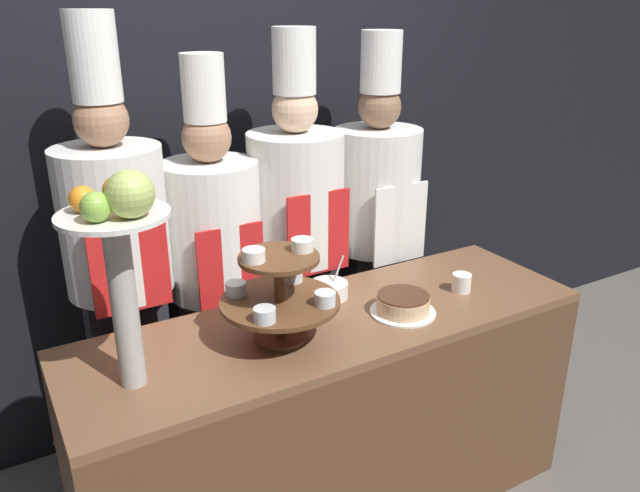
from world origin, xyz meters
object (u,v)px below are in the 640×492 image
cake_round (403,304)px  chef_center_left (215,262)px  fruit_pedestal (121,240)px  cup_white (462,283)px  chef_center_right (297,234)px  tiered_stand (280,292)px  chef_left (119,262)px  serving_bowl_far (329,290)px  chef_right (376,221)px

cake_round → chef_center_left: chef_center_left is taller
fruit_pedestal → cup_white: 1.35m
chef_center_left → chef_center_right: size_ratio=0.95×
fruit_pedestal → chef_center_right: bearing=35.4°
tiered_stand → chef_center_left: (-0.00, 0.59, -0.11)m
chef_left → chef_center_right: size_ratio=1.04×
fruit_pedestal → serving_bowl_far: fruit_pedestal is taller
chef_right → fruit_pedestal: bearing=-154.5°
fruit_pedestal → serving_bowl_far: (0.80, 0.22, -0.43)m
chef_left → chef_center_left: (0.38, -0.00, -0.08)m
serving_bowl_far → chef_right: chef_right is taller
tiered_stand → chef_right: (0.80, 0.59, -0.07)m
serving_bowl_far → tiered_stand: bearing=-147.5°
tiered_stand → cake_round: 0.50m
cake_round → cup_white: (0.31, 0.03, 0.00)m
chef_center_left → chef_left: bearing=180.0°
cake_round → tiered_stand: bearing=173.3°
chef_center_right → chef_center_left: bearing=-180.0°
tiered_stand → serving_bowl_far: bearing=32.5°
chef_right → chef_left: bearing=180.0°
chef_left → cake_round: bearing=-36.9°
cup_white → chef_center_left: 1.00m
tiered_stand → cup_white: bearing=-1.5°
chef_left → chef_right: (1.18, -0.00, -0.04)m
cup_white → fruit_pedestal: bearing=-179.7°
fruit_pedestal → chef_left: (0.11, 0.62, -0.32)m
tiered_stand → fruit_pedestal: (-0.49, -0.03, 0.29)m
chef_center_right → chef_right: bearing=-0.0°
tiered_stand → chef_center_left: size_ratio=0.23×
cake_round → cup_white: size_ratio=3.26×
fruit_pedestal → cup_white: size_ratio=8.95×
serving_bowl_far → chef_center_left: 0.50m
chef_center_left → cup_white: bearing=-37.6°
cake_round → cup_white: bearing=6.3°
tiered_stand → fruit_pedestal: 0.57m
cake_round → cup_white: 0.31m
cup_white → chef_right: size_ratio=0.04×
cup_white → chef_right: chef_right is taller
cake_round → chef_center_right: 0.66m
chef_left → chef_center_left: size_ratio=1.09×
cup_white → chef_right: 0.61m
chef_center_right → cake_round: bearing=-81.5°
chef_center_right → chef_right: size_ratio=1.01×
tiered_stand → chef_center_right: bearing=57.3°
chef_center_left → chef_center_right: 0.39m
cup_white → chef_center_left: chef_center_left is taller
cup_white → cake_round: bearing=-173.7°
tiered_stand → serving_bowl_far: tiered_stand is taller
serving_bowl_far → chef_center_right: bearing=80.0°
chef_center_left → chef_center_right: chef_center_right is taller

